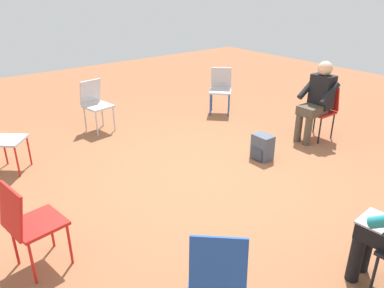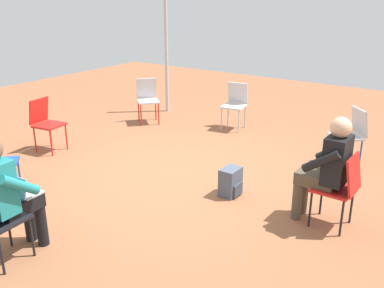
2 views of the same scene
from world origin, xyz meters
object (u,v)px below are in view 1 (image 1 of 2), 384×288
at_px(chair_northwest, 221,87).
at_px(chair_south, 29,221).
at_px(chair_southwest, 1,136).
at_px(backpack_near_laptop_user, 262,148).
at_px(chair_west, 95,102).
at_px(person_in_black, 318,97).
at_px(chair_southeast, 218,271).
at_px(chair_north, 322,108).

bearing_deg(chair_northwest, chair_south, 73.27).
xyz_separation_m(chair_southwest, backpack_near_laptop_user, (1.88, 2.95, -0.34)).
distance_m(chair_northwest, chair_south, 4.70).
xyz_separation_m(chair_west, chair_southwest, (0.62, -1.60, 0.00)).
xyz_separation_m(chair_west, person_in_black, (2.51, 2.53, 0.20)).
bearing_deg(chair_southeast, chair_south, 164.17).
bearing_deg(chair_northwest, person_in_black, 143.34).
height_order(chair_northwest, person_in_black, person_in_black).
relative_size(chair_southwest, backpack_near_laptop_user, 2.36).
bearing_deg(chair_south, chair_north, 85.06).
bearing_deg(backpack_near_laptop_user, chair_southwest, -122.51).
height_order(chair_west, person_in_black, person_in_black).
height_order(person_in_black, backpack_near_laptop_user, person_in_black).
distance_m(chair_north, person_in_black, 0.26).
bearing_deg(chair_north, chair_southeast, 115.37).
height_order(chair_northwest, chair_west, same).
relative_size(chair_northwest, person_in_black, 0.69).
bearing_deg(chair_southeast, chair_west, 119.23).
height_order(chair_north, chair_southwest, same).
height_order(chair_north, chair_northwest, same).
height_order(chair_southeast, chair_southwest, same).
bearing_deg(person_in_black, chair_south, 94.51).
distance_m(chair_west, person_in_black, 3.57).
xyz_separation_m(chair_west, backpack_near_laptop_user, (2.50, 1.35, -0.34)).
bearing_deg(chair_southwest, chair_southeast, 50.08).
distance_m(chair_southeast, chair_west, 4.32).
distance_m(chair_southwest, backpack_near_laptop_user, 3.51).
bearing_deg(chair_northwest, chair_southeast, 93.08).
height_order(chair_south, person_in_black, person_in_black).
xyz_separation_m(chair_northwest, chair_west, (-0.59, -2.27, 0.00)).
bearing_deg(chair_northwest, chair_north, 148.15).
bearing_deg(chair_southwest, chair_north, 107.28).
bearing_deg(chair_northwest, chair_west, 30.92).
height_order(chair_west, backpack_near_laptop_user, chair_west).
bearing_deg(chair_northwest, backpack_near_laptop_user, 109.83).
bearing_deg(backpack_near_laptop_user, chair_northwest, 154.25).
xyz_separation_m(chair_southeast, person_in_black, (-1.69, 3.56, 0.20)).
bearing_deg(chair_northwest, chair_southwest, 45.96).
relative_size(chair_north, chair_west, 1.00).
xyz_separation_m(chair_north, backpack_near_laptop_user, (-0.02, -1.35, -0.34)).
height_order(chair_north, chair_west, same).
bearing_deg(chair_north, chair_northwest, 13.65).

